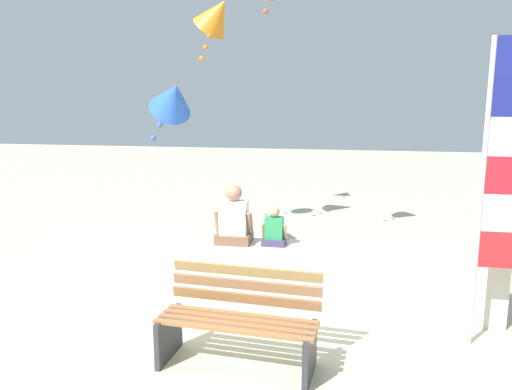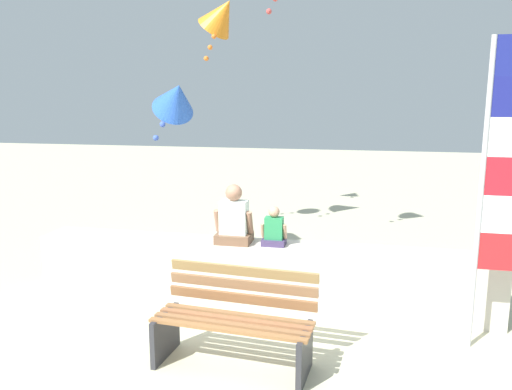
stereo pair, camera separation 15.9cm
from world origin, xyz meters
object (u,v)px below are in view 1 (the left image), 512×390
park_bench (239,323)px  person_adult (234,220)px  kite_orange (217,15)px  person_child (274,230)px  flag_banner (499,172)px  kite_blue (173,98)px

park_bench → person_adult: bearing=104.7°
park_bench → kite_orange: (-1.27, 4.14, 3.40)m
person_child → flag_banner: flag_banner is taller
park_bench → kite_blue: (-1.44, 2.40, 2.06)m
person_adult → kite_blue: size_ratio=0.76×
person_child → kite_blue: (-1.54, 0.93, 1.54)m
person_adult → person_child: person_adult is taller
person_adult → person_child: (0.49, 0.00, -0.10)m
person_adult → person_child: bearing=0.0°
park_bench → person_adult: size_ratio=2.13×
person_adult → person_child: 0.50m
person_child → kite_orange: kite_orange is taller
kite_blue → flag_banner: bearing=-22.7°
flag_banner → person_child: bearing=163.8°
flag_banner → kite_blue: bearing=157.3°
kite_blue → person_adult: bearing=-41.4°
person_adult → flag_banner: bearing=-13.4°
park_bench → kite_blue: 3.47m
flag_banner → kite_blue: (-3.80, 1.58, 0.69)m
park_bench → person_child: size_ratio=3.23×
person_adult → flag_banner: flag_banner is taller
park_bench → flag_banner: flag_banner is taller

